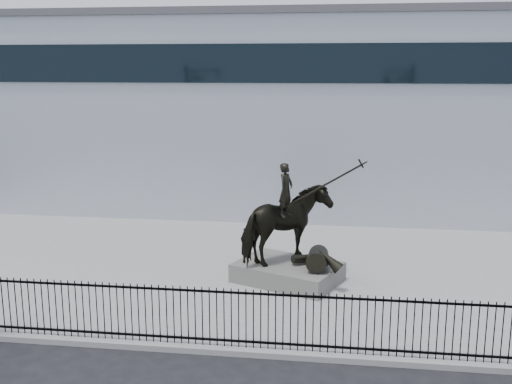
# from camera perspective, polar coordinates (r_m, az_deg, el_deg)

# --- Properties ---
(ground) EXTENTS (120.00, 120.00, 0.00)m
(ground) POSITION_cam_1_polar(r_m,az_deg,el_deg) (14.18, -3.92, -17.18)
(ground) COLOR black
(ground) RESTS_ON ground
(plaza) EXTENTS (30.00, 12.00, 0.15)m
(plaza) POSITION_cam_1_polar(r_m,az_deg,el_deg) (20.46, 0.05, -7.54)
(plaza) COLOR gray
(plaza) RESTS_ON ground
(building) EXTENTS (44.00, 14.00, 9.00)m
(building) POSITION_cam_1_polar(r_m,az_deg,el_deg) (32.31, 3.18, 7.64)
(building) COLOR silver
(building) RESTS_ON ground
(picket_fence) EXTENTS (22.10, 0.10, 1.50)m
(picket_fence) POSITION_cam_1_polar(r_m,az_deg,el_deg) (14.87, -2.98, -11.83)
(picket_fence) COLOR black
(picket_fence) RESTS_ON plaza
(statue_plinth) EXTENTS (3.71, 3.18, 0.58)m
(statue_plinth) POSITION_cam_1_polar(r_m,az_deg,el_deg) (19.28, 3.04, -7.64)
(statue_plinth) COLOR #504D49
(statue_plinth) RESTS_ON plaza
(equestrian_statue) EXTENTS (3.71, 3.09, 3.39)m
(equestrian_statue) POSITION_cam_1_polar(r_m,az_deg,el_deg) (18.80, 3.25, -3.30)
(equestrian_statue) COLOR black
(equestrian_statue) RESTS_ON statue_plinth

